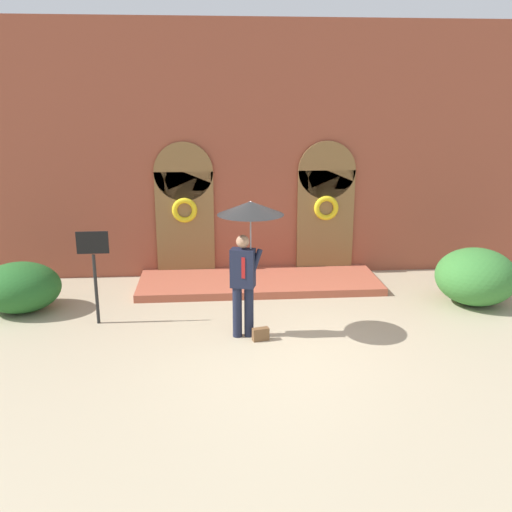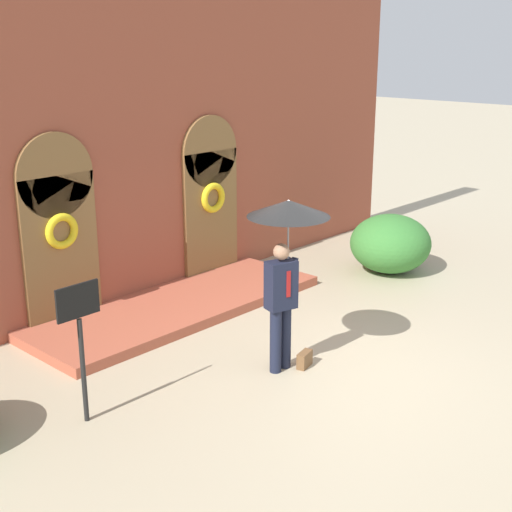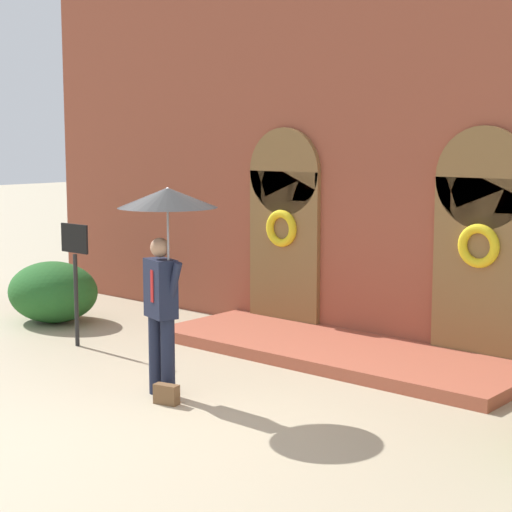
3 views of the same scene
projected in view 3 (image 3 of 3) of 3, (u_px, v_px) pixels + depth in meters
The scene contains 6 objects.
ground_plane at pixel (169, 412), 9.11m from camera, with size 80.00×80.00×0.00m, color tan.
building_facade at pixel (385, 154), 11.85m from camera, with size 14.00×2.30×5.60m.
person_with_umbrella at pixel (166, 228), 9.39m from camera, with size 1.10×1.10×2.36m.
handbag at pixel (166, 394), 9.36m from camera, with size 0.28×0.12×0.22m, color brown.
sign_post at pixel (75, 264), 11.84m from camera, with size 0.56×0.06×1.72m.
shrub_left at pixel (53, 292), 13.51m from camera, with size 1.53×1.31×0.96m, color #235B23.
Camera 3 is at (6.46, -6.04, 2.90)m, focal length 60.00 mm.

